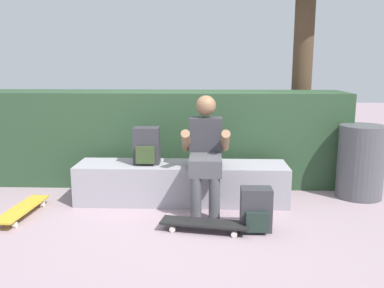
# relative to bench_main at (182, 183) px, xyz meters

# --- Properties ---
(ground_plane) EXTENTS (24.00, 24.00, 0.00)m
(ground_plane) POSITION_rel_bench_main_xyz_m (0.00, -0.37, -0.21)
(ground_plane) COLOR gray
(bench_main) EXTENTS (2.29, 0.51, 0.43)m
(bench_main) POSITION_rel_bench_main_xyz_m (0.00, 0.00, 0.00)
(bench_main) COLOR #95929A
(bench_main) RESTS_ON ground
(person_skater) EXTENTS (0.49, 0.62, 1.18)m
(person_skater) POSITION_rel_bench_main_xyz_m (0.26, -0.22, 0.42)
(person_skater) COLOR #333338
(person_skater) RESTS_ON ground
(skateboard_near_person) EXTENTS (0.82, 0.33, 0.09)m
(skateboard_near_person) POSITION_rel_bench_main_xyz_m (0.26, -0.82, -0.14)
(skateboard_near_person) COLOR black
(skateboard_near_person) RESTS_ON ground
(skateboard_beside_bench) EXTENTS (0.25, 0.81, 0.09)m
(skateboard_beside_bench) POSITION_rel_bench_main_xyz_m (-1.57, -0.51, -0.14)
(skateboard_beside_bench) COLOR gold
(skateboard_beside_bench) RESTS_ON ground
(backpack_on_bench) EXTENTS (0.28, 0.23, 0.40)m
(backpack_on_bench) POSITION_rel_bench_main_xyz_m (-0.38, -0.01, 0.41)
(backpack_on_bench) COLOR #333338
(backpack_on_bench) RESTS_ON bench_main
(backpack_on_ground) EXTENTS (0.28, 0.23, 0.40)m
(backpack_on_ground) POSITION_rel_bench_main_xyz_m (0.72, -0.77, -0.02)
(backpack_on_ground) COLOR #333338
(backpack_on_ground) RESTS_ON ground
(hedge_row) EXTENTS (4.90, 0.74, 1.16)m
(hedge_row) POSITION_rel_bench_main_xyz_m (-0.47, 0.81, 0.36)
(hedge_row) COLOR #2A452B
(hedge_row) RESTS_ON ground
(trash_bin) EXTENTS (0.51, 0.51, 0.83)m
(trash_bin) POSITION_rel_bench_main_xyz_m (2.01, 0.23, 0.20)
(trash_bin) COLOR #4C4C51
(trash_bin) RESTS_ON ground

